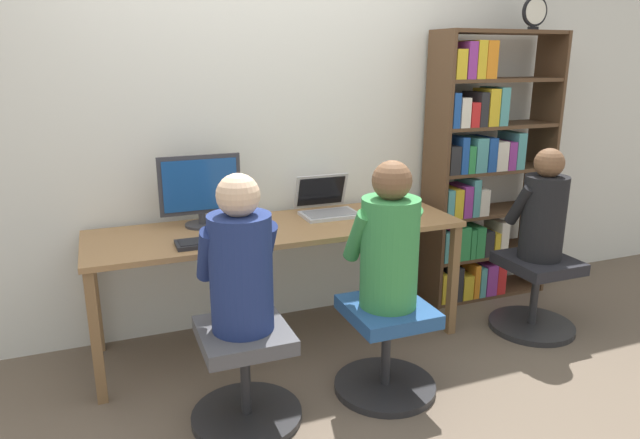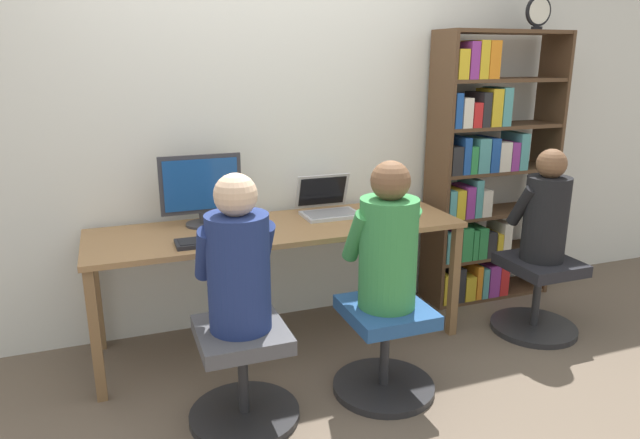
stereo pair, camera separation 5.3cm
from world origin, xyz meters
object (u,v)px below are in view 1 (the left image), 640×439
(office_chair_side, at_px, (535,292))
(keyboard, at_px, (216,241))
(office_chair_left, at_px, (245,372))
(bookshelf, at_px, (478,178))
(person_near_shelf, at_px, (543,210))
(office_chair_right, at_px, (386,346))
(person_at_monitor, at_px, (240,262))
(laptop, at_px, (327,206))
(person_at_laptop, at_px, (389,243))
(desktop_monitor, at_px, (201,191))
(desk_clock, at_px, (535,12))

(office_chair_side, bearing_deg, keyboard, 172.97)
(keyboard, height_order, office_chair_left, keyboard)
(bookshelf, bearing_deg, person_near_shelf, -84.15)
(office_chair_right, xyz_separation_m, person_at_monitor, (-0.73, 0.02, 0.55))
(laptop, bearing_deg, person_at_monitor, -132.36)
(laptop, distance_m, office_chair_side, 1.41)
(keyboard, height_order, person_at_laptop, person_at_laptop)
(office_chair_right, bearing_deg, person_near_shelf, 13.25)
(office_chair_left, height_order, office_chair_right, same)
(person_near_shelf, bearing_deg, office_chair_side, -90.00)
(desktop_monitor, height_order, desk_clock, desk_clock)
(person_at_monitor, bearing_deg, office_chair_left, -90.00)
(office_chair_right, bearing_deg, keyboard, 145.25)
(desktop_monitor, xyz_separation_m, office_chair_right, (0.75, -0.86, -0.69))
(person_at_monitor, bearing_deg, person_near_shelf, 7.70)
(office_chair_right, bearing_deg, laptop, 89.29)
(bookshelf, relative_size, person_near_shelf, 2.71)
(office_chair_side, xyz_separation_m, person_near_shelf, (-0.00, 0.01, 0.53))
(laptop, bearing_deg, bookshelf, 1.09)
(person_near_shelf, bearing_deg, laptop, 154.94)
(desktop_monitor, height_order, bookshelf, bookshelf)
(person_at_laptop, relative_size, person_near_shelf, 1.07)
(keyboard, relative_size, office_chair_side, 0.79)
(desk_clock, bearing_deg, person_near_shelf, -114.37)
(desk_clock, height_order, office_chair_side, desk_clock)
(person_at_monitor, bearing_deg, laptop, 47.64)
(laptop, height_order, keyboard, laptop)
(office_chair_side, bearing_deg, desktop_monitor, 163.29)
(office_chair_right, height_order, desk_clock, desk_clock)
(laptop, height_order, person_at_laptop, person_at_laptop)
(desktop_monitor, xyz_separation_m, keyboard, (0.01, -0.35, -0.19))
(laptop, height_order, person_near_shelf, person_near_shelf)
(office_chair_right, height_order, person_at_monitor, person_at_monitor)
(person_near_shelf, bearing_deg, desk_clock, 65.63)
(desktop_monitor, bearing_deg, person_near_shelf, -16.57)
(desk_clock, bearing_deg, office_chair_left, -160.27)
(laptop, relative_size, keyboard, 0.82)
(office_chair_side, relative_size, person_near_shelf, 0.78)
(office_chair_right, bearing_deg, desktop_monitor, 131.18)
(office_chair_left, distance_m, person_at_monitor, 0.55)
(desktop_monitor, bearing_deg, bookshelf, -0.12)
(keyboard, distance_m, office_chair_left, 0.70)
(person_at_laptop, xyz_separation_m, office_chair_side, (1.19, 0.27, -0.55))
(laptop, bearing_deg, desktop_monitor, 178.09)
(desktop_monitor, relative_size, office_chair_side, 0.88)
(keyboard, bearing_deg, bookshelf, 10.31)
(person_at_monitor, distance_m, person_near_shelf, 1.94)
(desktop_monitor, height_order, office_chair_side, desktop_monitor)
(office_chair_right, distance_m, desk_clock, 2.35)
(person_at_laptop, height_order, desk_clock, desk_clock)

